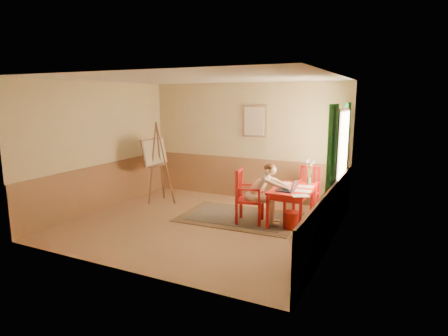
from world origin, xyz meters
The scene contains 14 objects.
room centered at (0.00, 0.00, 1.40)m, with size 5.04×4.54×2.84m.
wainscot centered at (0.00, 0.80, 0.50)m, with size 5.00×4.50×1.00m.
window centered at (2.42, 1.10, 1.35)m, with size 0.12×2.01×2.20m.
wall_portrait centered at (0.25, 2.20, 1.90)m, with size 0.60×0.05×0.76m.
rug centered at (0.53, 0.71, 0.01)m, with size 2.47×1.70×0.02m.
table centered at (1.61, 0.82, 0.63)m, with size 0.72×1.20×0.72m.
chair_left centered at (0.79, 0.48, 0.54)m, with size 0.59×0.57×1.08m.
chair_back centered at (1.69, 1.68, 0.50)m, with size 0.49×0.51×1.00m.
figure centered at (1.09, 0.53, 0.67)m, with size 0.93×0.49×1.22m.
laptop centered at (1.60, 0.51, 0.77)m, with size 0.38×0.24×0.22m.
papers centered at (1.73, 0.78, 0.72)m, with size 0.92×1.17×0.00m.
vase centered at (1.81, 1.28, 0.96)m, with size 0.17×0.26×0.52m.
wastebasket centered at (1.68, 0.52, 0.17)m, with size 0.31×0.31×0.33m, color #A81A11.
easel centered at (-1.76, 1.00, 1.12)m, with size 0.63×0.84×1.90m.
Camera 1 is at (3.52, -6.16, 2.45)m, focal length 30.15 mm.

